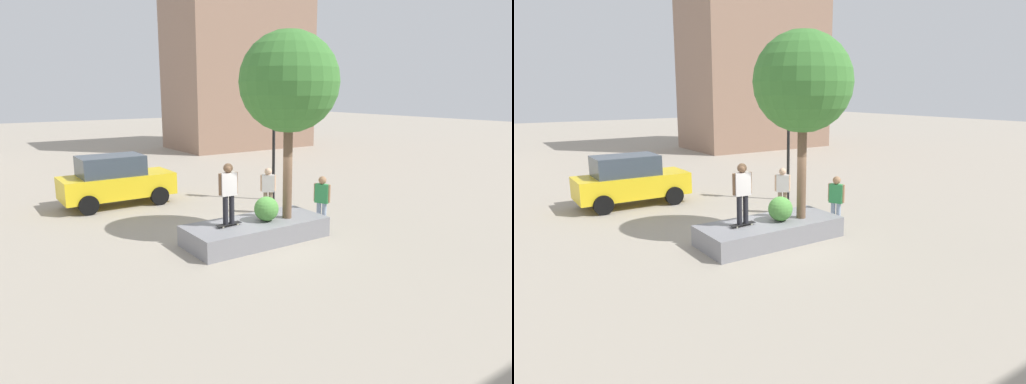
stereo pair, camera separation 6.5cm
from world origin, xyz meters
TOP-DOWN VIEW (x-y plane):
  - ground_plane at (0.00, 0.00)m, footprint 120.00×120.00m
  - planter_ledge at (-0.17, -0.10)m, footprint 4.31×1.84m
  - plaza_tree at (0.85, -0.31)m, footprint 2.93×2.93m
  - boxwood_shrub at (0.12, -0.23)m, footprint 0.74×0.74m
  - skateboard at (-1.09, -0.06)m, footprint 0.81×0.27m
  - skateboarder at (-1.09, -0.06)m, footprint 0.60×0.27m
  - taxi_cab at (-2.24, 6.60)m, footprint 4.28×2.03m
  - traffic_light_corner at (3.39, 3.83)m, footprint 0.37×0.37m
  - pedestrian_crossing at (1.98, 2.25)m, footprint 0.50×0.41m
  - passerby_with_bag at (2.49, -0.09)m, footprint 0.38×0.52m
  - brick_midrise at (12.00, 20.09)m, footprint 10.46×6.20m

SIDE VIEW (x-z plane):
  - ground_plane at x=0.00m, z-range 0.00..0.00m
  - planter_ledge at x=-0.17m, z-range 0.00..0.61m
  - skateboard at x=-1.09m, z-range 0.63..0.70m
  - boxwood_shrub at x=0.12m, z-range 0.61..1.35m
  - passerby_with_bag at x=2.49m, z-range 0.13..1.83m
  - pedestrian_crossing at x=1.98m, z-range 0.13..1.83m
  - taxi_cab at x=-2.24m, z-range 0.02..2.00m
  - skateboarder at x=-1.09m, z-range 0.82..2.58m
  - traffic_light_corner at x=3.39m, z-range 0.78..4.97m
  - plaza_tree at x=0.85m, z-range 1.89..7.43m
  - brick_midrise at x=12.00m, z-range 0.00..14.31m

